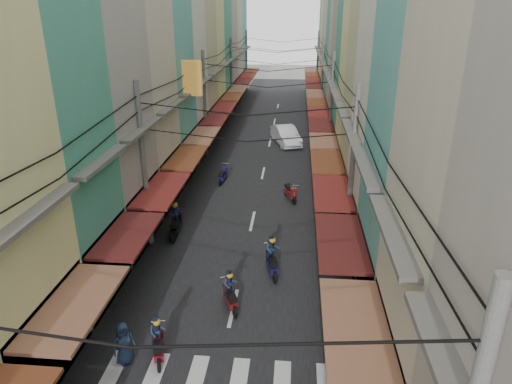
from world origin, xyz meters
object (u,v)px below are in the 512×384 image
Objects in this scene: white_car at (286,144)px; traffic_sign at (358,251)px; bicycle at (403,334)px; market_umbrella at (419,296)px.

white_car is 22.41m from traffic_sign.
traffic_sign is at bearing -98.84° from white_car.
white_car reaches higher than bicycle.
traffic_sign is (-1.46, 2.69, 1.93)m from bicycle.
white_car is 3.53× the size of bicycle.
market_umbrella is at bearing -171.71° from bicycle.
traffic_sign reaches higher than market_umbrella.
market_umbrella reaches higher than bicycle.
traffic_sign is (3.57, -22.04, 1.93)m from white_car.
traffic_sign is at bearing 114.55° from market_umbrella.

